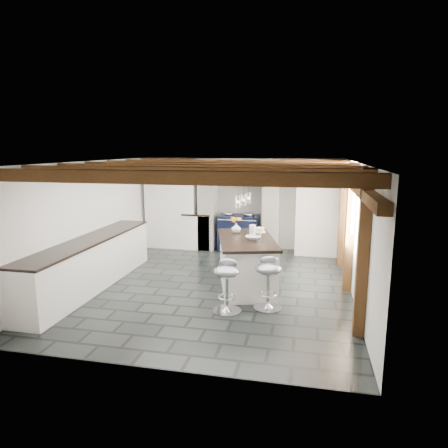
% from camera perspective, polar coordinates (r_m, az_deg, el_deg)
% --- Properties ---
extents(ground, '(6.00, 6.00, 0.00)m').
position_cam_1_polar(ground, '(7.65, -1.37, -8.65)').
color(ground, black).
rests_on(ground, ground).
extents(room_shell, '(6.00, 6.03, 6.00)m').
position_cam_1_polar(room_shell, '(8.86, -3.12, 1.17)').
color(room_shell, silver).
rests_on(room_shell, ground).
extents(range_cooker, '(1.00, 0.63, 0.99)m').
position_cam_1_polar(range_cooker, '(10.05, 2.14, -1.15)').
color(range_cooker, black).
rests_on(range_cooker, ground).
extents(kitchen_island, '(1.42, 2.05, 1.23)m').
position_cam_1_polar(kitchen_island, '(7.43, 3.19, -5.42)').
color(kitchen_island, white).
rests_on(kitchen_island, ground).
extents(bar_stool_near, '(0.51, 0.51, 0.86)m').
position_cam_1_polar(bar_stool_near, '(6.43, 6.32, -7.52)').
color(bar_stool_near, silver).
rests_on(bar_stool_near, ground).
extents(bar_stool_far, '(0.46, 0.46, 0.85)m').
position_cam_1_polar(bar_stool_far, '(6.27, 0.45, -7.97)').
color(bar_stool_far, silver).
rests_on(bar_stool_far, ground).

